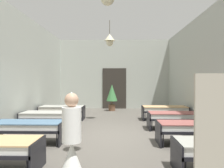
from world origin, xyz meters
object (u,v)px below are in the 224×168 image
at_px(bed_left_row_1, 28,127).
at_px(bed_right_row_2, 176,116).
at_px(bed_right_row_3, 165,109).
at_px(bed_left_row_3, 62,109).
at_px(bed_left_row_2, 49,116).
at_px(nurse_near_aisle, 72,153).
at_px(bed_right_row_1, 194,127).
at_px(potted_plant, 112,94).

bearing_deg(bed_left_row_1, bed_right_row_2, 23.45).
distance_m(bed_right_row_2, bed_right_row_3, 1.90).
distance_m(bed_right_row_2, bed_left_row_3, 4.77).
bearing_deg(bed_left_row_2, nurse_near_aisle, -69.26).
distance_m(bed_right_row_1, bed_left_row_2, 4.77).
bearing_deg(bed_right_row_1, bed_right_row_3, 90.00).
distance_m(bed_left_row_2, bed_right_row_2, 4.38).
bearing_deg(bed_right_row_2, bed_left_row_2, 180.00).
xyz_separation_m(bed_left_row_2, bed_right_row_3, (4.38, 1.90, 0.00)).
bearing_deg(bed_right_row_1, bed_left_row_1, 180.00).
bearing_deg(bed_right_row_1, nurse_near_aisle, -137.20).
height_order(bed_left_row_1, potted_plant, potted_plant).
bearing_deg(bed_right_row_2, potted_plant, 115.58).
bearing_deg(bed_left_row_2, potted_plant, 66.87).
bearing_deg(bed_right_row_1, potted_plant, 108.97).
height_order(bed_right_row_1, potted_plant, potted_plant).
distance_m(bed_left_row_1, bed_right_row_1, 4.38).
height_order(bed_right_row_2, potted_plant, potted_plant).
height_order(nurse_near_aisle, potted_plant, nurse_near_aisle).
distance_m(bed_right_row_2, potted_plant, 5.38).
xyz_separation_m(bed_left_row_3, bed_right_row_3, (4.38, 0.00, 0.00)).
height_order(bed_right_row_3, nurse_near_aisle, nurse_near_aisle).
relative_size(bed_right_row_1, bed_left_row_2, 1.00).
distance_m(bed_left_row_2, bed_right_row_3, 4.77).
distance_m(bed_right_row_3, potted_plant, 3.77).
bearing_deg(potted_plant, bed_right_row_3, -51.73).
relative_size(bed_left_row_1, bed_right_row_1, 1.00).
xyz_separation_m(nurse_near_aisle, potted_plant, (0.40, 9.24, 0.37)).
bearing_deg(bed_right_row_1, bed_left_row_2, 156.55).
bearing_deg(bed_left_row_3, bed_right_row_3, 0.00).
height_order(bed_left_row_3, bed_right_row_3, same).
distance_m(bed_right_row_1, bed_right_row_3, 3.80).
relative_size(bed_left_row_2, nurse_near_aisle, 1.28).
height_order(bed_right_row_2, bed_right_row_3, same).
relative_size(bed_right_row_2, bed_right_row_3, 1.00).
relative_size(bed_right_row_1, nurse_near_aisle, 1.28).
xyz_separation_m(bed_right_row_2, bed_left_row_3, (-4.38, 1.90, 0.00)).
relative_size(bed_right_row_1, bed_right_row_3, 1.00).
height_order(bed_right_row_1, bed_left_row_3, same).
relative_size(bed_left_row_1, potted_plant, 1.31).
height_order(bed_left_row_1, bed_left_row_2, same).
distance_m(bed_left_row_1, bed_right_row_2, 4.77).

